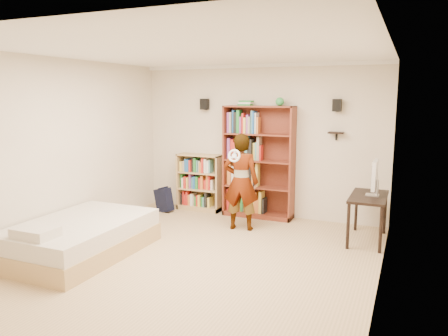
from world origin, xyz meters
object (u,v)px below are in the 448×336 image
Objects in this scene: tall_bookshelf at (259,162)px; low_bookshelf at (200,182)px; person at (241,182)px; computer_desk at (368,218)px; daybed at (80,233)px.

tall_bookshelf is 1.86× the size of low_bookshelf.
computer_desk is at bearing 176.26° from person.
daybed is at bearing 41.00° from person.
daybed is at bearing -98.97° from low_bookshelf.
tall_bookshelf is 1.26× the size of person.
person is (-1.95, -0.20, 0.44)m from computer_desk.
tall_bookshelf is at bearing 59.65° from daybed.
daybed is (-3.55, -2.14, -0.05)m from computer_desk.
tall_bookshelf is 3.27m from daybed.
low_bookshelf is 1.45m from person.
low_bookshelf is at bearing 81.03° from daybed.
tall_bookshelf reaches higher than daybed.
low_bookshelf is 0.68× the size of person.
tall_bookshelf is 2.13m from computer_desk.
low_bookshelf is at bearing 178.90° from tall_bookshelf.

